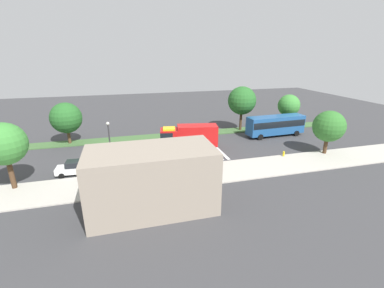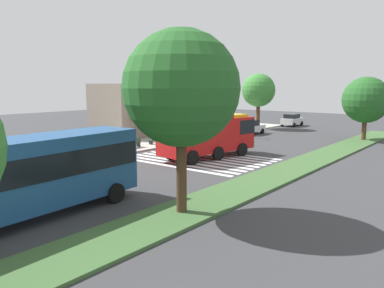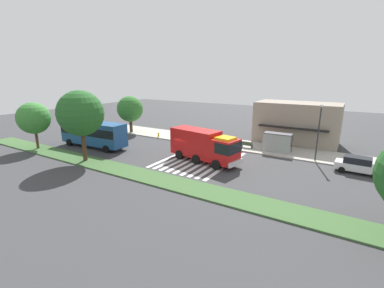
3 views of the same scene
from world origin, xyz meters
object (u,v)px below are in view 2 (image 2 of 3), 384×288
object	(u,v)px
sidewalk_tree_center	(259,90)
median_tree_west	(181,89)
parked_car_west	(249,127)
bench_near_shelter	(157,139)
parked_car_mid	(292,120)
street_lamp	(217,102)
bench_west_of_shelter	(133,143)
bus_stop_shelter	(182,123)
fire_hydrant	(20,165)
median_tree_center	(366,100)
transit_bus	(32,171)
fire_truck	(209,133)

from	to	relation	value
sidewalk_tree_center	median_tree_west	xyz separation A→B (m)	(-33.58, -14.55, 0.51)
parked_car_west	bench_near_shelter	distance (m)	13.46
parked_car_mid	median_tree_west	size ratio (longest dim) A/B	0.53
parked_car_west	street_lamp	world-z (taller)	street_lamp
parked_car_mid	bench_west_of_shelter	distance (m)	28.69
bus_stop_shelter	fire_hydrant	xyz separation A→B (m)	(-18.56, -1.20, -1.40)
bench_near_shelter	bench_west_of_shelter	bearing A→B (deg)	180.00
median_tree_west	bus_stop_shelter	bearing A→B (deg)	39.75
bus_stop_shelter	median_tree_center	distance (m)	19.45
bus_stop_shelter	parked_car_west	bearing A→B (deg)	-17.59
fire_hydrant	parked_car_west	bearing A→B (deg)	-3.50
bus_stop_shelter	median_tree_center	world-z (taller)	median_tree_center
bench_west_of_shelter	median_tree_center	xyz separation A→B (m)	(18.93, -15.22, 3.74)
transit_bus	sidewalk_tree_center	xyz separation A→B (m)	(38.00, 9.74, 3.05)
fire_hydrant	transit_bus	bearing A→B (deg)	-114.49
bench_west_of_shelter	fire_hydrant	distance (m)	11.51
parked_car_mid	sidewalk_tree_center	bearing A→B (deg)	159.13
fire_truck	transit_bus	distance (m)	16.72
fire_truck	median_tree_center	world-z (taller)	median_tree_center
sidewalk_tree_center	bench_west_of_shelter	bearing A→B (deg)	178.28
parked_car_mid	fire_hydrant	xyz separation A→B (m)	(-40.00, 1.70, -0.42)
bench_near_shelter	fire_truck	bearing A→B (deg)	-105.49
transit_bus	bus_stop_shelter	bearing A→B (deg)	-158.14
sidewalk_tree_center	parked_car_west	bearing A→B (deg)	-160.15
parked_car_west	median_tree_west	world-z (taller)	median_tree_west
bench_near_shelter	bus_stop_shelter	bearing A→B (deg)	0.47
transit_bus	bench_west_of_shelter	world-z (taller)	transit_bus
parked_car_west	median_tree_center	bearing A→B (deg)	-74.85
street_lamp	sidewalk_tree_center	xyz separation A→B (m)	(10.41, 0.40, 1.17)
median_tree_west	bench_west_of_shelter	bearing A→B (deg)	53.57
parked_car_west	bench_west_of_shelter	bearing A→B (deg)	172.93
fire_truck	bus_stop_shelter	world-z (taller)	fire_truck
bench_near_shelter	median_tree_center	xyz separation A→B (m)	(15.82, -15.22, 3.74)
street_lamp	transit_bus	bearing A→B (deg)	-161.31
parked_car_mid	bus_stop_shelter	xyz separation A→B (m)	(-21.44, 2.90, 0.98)
bench_near_shelter	parked_car_west	bearing A→B (deg)	-12.30
transit_bus	sidewalk_tree_center	distance (m)	39.35
parked_car_mid	fire_hydrant	size ratio (longest dim) A/B	6.18
fire_truck	parked_car_mid	size ratio (longest dim) A/B	2.11
parked_car_west	fire_hydrant	bearing A→B (deg)	179.42
parked_car_mid	fire_hydrant	bearing A→B (deg)	176.22
parked_car_west	transit_bus	distance (m)	32.82
bench_near_shelter	bench_west_of_shelter	xyz separation A→B (m)	(-3.11, 0.00, 0.00)
transit_bus	fire_hydrant	distance (m)	10.28
transit_bus	bench_west_of_shelter	bearing A→B (deg)	-149.17
transit_bus	street_lamp	xyz separation A→B (m)	(27.59, 9.34, 1.89)
parked_car_west	fire_hydrant	distance (m)	27.76
bench_near_shelter	street_lamp	bearing A→B (deg)	-6.91
street_lamp	parked_car_mid	bearing A→B (deg)	-6.19
bench_near_shelter	median_tree_center	size ratio (longest dim) A/B	0.24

